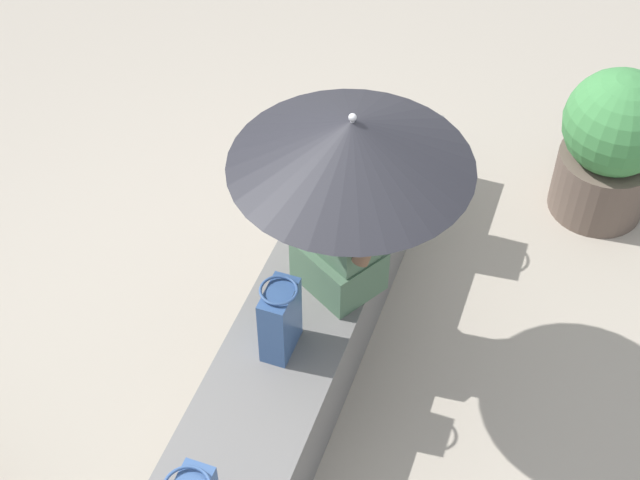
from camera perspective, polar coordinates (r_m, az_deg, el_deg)
The scene contains 7 objects.
ground_plane at distance 4.34m, azimuth -1.09°, elevation -7.74°, with size 14.00×14.00×0.00m, color #9E9384.
stone_bench at distance 4.18m, azimuth -1.13°, elevation -6.09°, with size 3.00×0.49×0.41m, color slate.
person_seated at distance 3.84m, azimuth 1.22°, elevation 1.28°, with size 0.41×0.51×0.90m.
parasol at distance 3.42m, azimuth 1.95°, elevation 5.92°, with size 0.94×0.94×1.02m.
handbag_black at distance 3.76m, azimuth -2.46°, elevation -4.86°, with size 0.20×0.15×0.36m.
tote_bag_canvas at distance 4.50m, azimuth 3.90°, elevation 5.41°, with size 0.27×0.20×0.34m.
planter_near at distance 4.98m, azimuth 17.41°, elevation 5.62°, with size 0.55×0.55×0.85m.
Camera 1 is at (-2.38, -0.94, 3.51)m, focal length 52.36 mm.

